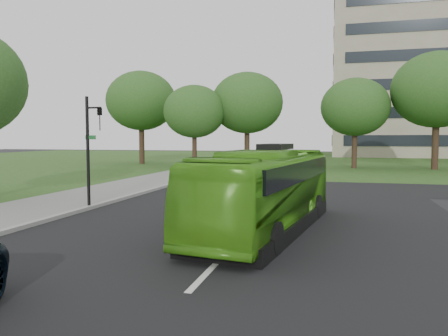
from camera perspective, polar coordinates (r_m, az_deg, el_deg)
name	(u,v)px	position (r m, az deg, el deg)	size (l,w,h in m)	color
ground	(255,223)	(15.12, 4.08, -7.23)	(160.00, 160.00, 0.00)	black
street_surfaces	(299,172)	(37.58, 9.81, -0.51)	(120.00, 120.00, 0.15)	black
tree_park_a	(194,112)	(43.15, -3.90, 7.35)	(6.07, 6.07, 8.07)	black
tree_park_b	(247,103)	(44.76, 3.04, 8.47)	(7.28, 7.28, 9.54)	black
tree_park_c	(355,107)	(43.62, 16.77, 7.62)	(6.46, 6.46, 8.58)	black
tree_park_d	(437,90)	(44.65, 26.07, 9.15)	(8.11, 8.11, 10.73)	black
tree_park_f	(141,101)	(49.83, -10.76, 8.60)	(7.71, 7.71, 10.30)	black
bus	(267,190)	(13.88, 5.65, -2.91)	(2.14, 9.16, 2.55)	#499F1A
traffic_light	(91,143)	(18.63, -17.00, 3.11)	(0.75, 0.22, 4.61)	black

